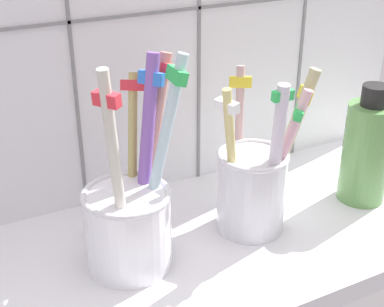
% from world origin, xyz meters
% --- Properties ---
extents(counter_slab, '(0.64, 0.22, 0.02)m').
position_xyz_m(counter_slab, '(0.00, 0.00, 0.01)').
color(counter_slab, silver).
rests_on(counter_slab, ground).
extents(toothbrush_cup_left, '(0.10, 0.09, 0.18)m').
position_xyz_m(toothbrush_cup_left, '(-0.06, 0.00, 0.07)').
color(toothbrush_cup_left, white).
rests_on(toothbrush_cup_left, counter_slab).
extents(toothbrush_cup_right, '(0.09, 0.08, 0.15)m').
position_xyz_m(toothbrush_cup_right, '(0.06, 0.00, 0.07)').
color(toothbrush_cup_right, silver).
rests_on(toothbrush_cup_right, counter_slab).
extents(soap_bottle, '(0.05, 0.05, 0.12)m').
position_xyz_m(soap_bottle, '(0.19, -0.01, 0.07)').
color(soap_bottle, '#5B8F4C').
rests_on(soap_bottle, counter_slab).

